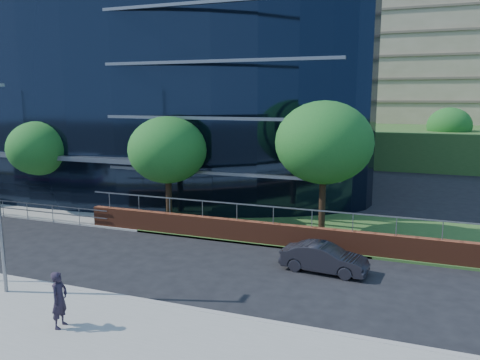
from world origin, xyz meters
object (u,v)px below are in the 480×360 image
at_px(tree_far_d, 324,143).
at_px(pedestrian, 59,300).
at_px(tree_far_b, 40,148).
at_px(tree_dist_e, 449,126).
at_px(tree_far_c, 168,150).
at_px(parked_car, 324,258).

bearing_deg(tree_far_d, pedestrian, -113.62).
xyz_separation_m(tree_far_b, tree_far_d, (19.00, 0.50, 0.98)).
distance_m(tree_far_b, tree_dist_e, 40.74).
bearing_deg(tree_far_d, tree_far_c, -173.66).
height_order(tree_far_d, tree_dist_e, tree_far_d).
distance_m(tree_far_b, tree_far_d, 19.03).
height_order(tree_far_b, tree_far_c, tree_far_c).
bearing_deg(tree_dist_e, tree_far_c, -118.74).
bearing_deg(tree_far_d, tree_far_b, -178.49).
relative_size(parked_car, pedestrian, 2.00).
bearing_deg(pedestrian, parked_car, -48.33).
xyz_separation_m(tree_far_d, tree_dist_e, (8.00, 30.00, -0.65)).
bearing_deg(pedestrian, tree_far_b, 36.73).
height_order(tree_far_b, tree_far_d, tree_far_d).
bearing_deg(parked_car, tree_dist_e, -5.45).
relative_size(tree_far_d, pedestrian, 3.92).
distance_m(tree_far_b, pedestrian, 18.81).
height_order(tree_far_d, pedestrian, tree_far_d).
xyz_separation_m(tree_dist_e, pedestrian, (-14.01, -43.73, -3.44)).
xyz_separation_m(tree_far_c, pedestrian, (2.99, -12.73, -3.44)).
xyz_separation_m(tree_far_b, parked_car, (20.13, -4.90, -3.58)).
distance_m(tree_far_b, parked_car, 21.03).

